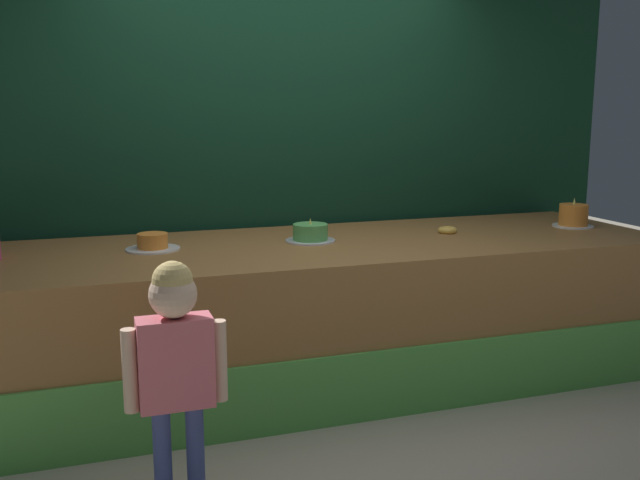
{
  "coord_description": "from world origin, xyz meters",
  "views": [
    {
      "loc": [
        -1.26,
        -3.23,
        1.61
      ],
      "look_at": [
        -0.04,
        0.38,
        0.9
      ],
      "focal_mm": 39.87,
      "sensor_mm": 36.0,
      "label": 1
    }
  ],
  "objects_px": {
    "child_figure": "(175,354)",
    "cake_center": "(310,233)",
    "donut": "(448,230)",
    "cake_right": "(573,216)",
    "cake_left": "(153,243)"
  },
  "relations": [
    {
      "from": "cake_center",
      "to": "cake_right",
      "type": "relative_size",
      "value": 1.11
    },
    {
      "from": "cake_right",
      "to": "cake_left",
      "type": "bearing_deg",
      "value": 177.98
    },
    {
      "from": "child_figure",
      "to": "cake_center",
      "type": "xyz_separation_m",
      "value": [
        0.96,
        1.26,
        0.21
      ]
    },
    {
      "from": "child_figure",
      "to": "donut",
      "type": "relative_size",
      "value": 8.8
    },
    {
      "from": "donut",
      "to": "cake_right",
      "type": "relative_size",
      "value": 0.45
    },
    {
      "from": "donut",
      "to": "cake_center",
      "type": "xyz_separation_m",
      "value": [
        -0.91,
        0.01,
        0.03
      ]
    },
    {
      "from": "cake_left",
      "to": "cake_right",
      "type": "xyz_separation_m",
      "value": [
        2.72,
        -0.1,
        0.03
      ]
    },
    {
      "from": "child_figure",
      "to": "donut",
      "type": "bearing_deg",
      "value": 33.95
    },
    {
      "from": "donut",
      "to": "cake_center",
      "type": "height_order",
      "value": "cake_center"
    },
    {
      "from": "donut",
      "to": "cake_right",
      "type": "distance_m",
      "value": 0.91
    },
    {
      "from": "child_figure",
      "to": "cake_right",
      "type": "distance_m",
      "value": 3.03
    },
    {
      "from": "child_figure",
      "to": "donut",
      "type": "xyz_separation_m",
      "value": [
        1.87,
        1.26,
        0.18
      ]
    },
    {
      "from": "cake_left",
      "to": "cake_center",
      "type": "relative_size",
      "value": 1.02
    },
    {
      "from": "cake_center",
      "to": "cake_right",
      "type": "height_order",
      "value": "cake_right"
    },
    {
      "from": "cake_center",
      "to": "cake_right",
      "type": "bearing_deg",
      "value": -1.74
    }
  ]
}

